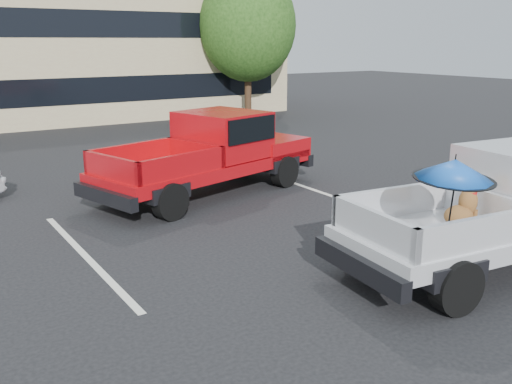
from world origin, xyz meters
TOP-DOWN VIEW (x-y plane):
  - ground at (0.00, 0.00)m, footprint 90.00×90.00m
  - stripe_left at (-3.00, 2.00)m, footprint 0.12×5.00m
  - stripe_right at (3.00, 2.00)m, footprint 0.12×5.00m
  - motel_building at (2.00, 20.99)m, footprint 20.40×8.40m
  - tree_right at (9.00, 16.00)m, footprint 4.46×4.46m
  - tree_back at (6.00, 24.00)m, footprint 4.68×4.68m
  - red_pickup at (1.01, 4.60)m, footprint 6.09×3.44m

SIDE VIEW (x-z plane):
  - ground at x=0.00m, z-range 0.00..0.00m
  - stripe_left at x=-3.00m, z-range 0.00..0.01m
  - stripe_right at x=3.00m, z-range 0.00..0.01m
  - red_pickup at x=1.01m, z-range 0.09..1.99m
  - motel_building at x=2.00m, z-range 0.06..6.36m
  - tree_right at x=9.00m, z-range 0.82..7.60m
  - tree_back at x=6.00m, z-range 0.86..7.97m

